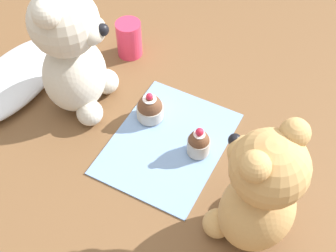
{
  "coord_description": "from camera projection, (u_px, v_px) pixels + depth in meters",
  "views": [
    {
      "loc": [
        -0.49,
        -0.26,
        0.75
      ],
      "look_at": [
        0.0,
        0.0,
        0.06
      ],
      "focal_mm": 50.0,
      "sensor_mm": 36.0,
      "label": 1
    }
  ],
  "objects": [
    {
      "name": "ground_plane",
      "position": [
        168.0,
        144.0,
        0.93
      ],
      "size": [
        4.0,
        4.0,
        0.0
      ],
      "primitive_type": "plane",
      "color": "brown"
    },
    {
      "name": "knitted_placemat",
      "position": [
        168.0,
        143.0,
        0.93
      ],
      "size": [
        0.28,
        0.21,
        0.01
      ],
      "primitive_type": "cube",
      "color": "#7A9ED1",
      "rests_on": "ground_plane"
    },
    {
      "name": "tulle_cloth",
      "position": [
        14.0,
        79.0,
        1.01
      ],
      "size": [
        0.3,
        0.14,
        0.04
      ],
      "primitive_type": "ellipsoid",
      "color": "silver",
      "rests_on": "ground_plane"
    },
    {
      "name": "teddy_bear_cream",
      "position": [
        72.0,
        52.0,
        0.89
      ],
      "size": [
        0.16,
        0.16,
        0.29
      ],
      "rotation": [
        0.0,
        0.0,
        0.2
      ],
      "color": "beige",
      "rests_on": "ground_plane"
    },
    {
      "name": "teddy_bear_tan",
      "position": [
        260.0,
        193.0,
        0.72
      ],
      "size": [
        0.17,
        0.16,
        0.27
      ],
      "rotation": [
        0.0,
        0.0,
        2.78
      ],
      "color": "tan",
      "rests_on": "ground_plane"
    },
    {
      "name": "cupcake_near_cream_bear",
      "position": [
        150.0,
        108.0,
        0.95
      ],
      "size": [
        0.06,
        0.06,
        0.07
      ],
      "color": "#B2ADA3",
      "rests_on": "knitted_placemat"
    },
    {
      "name": "cupcake_near_tan_bear",
      "position": [
        199.0,
        143.0,
        0.89
      ],
      "size": [
        0.04,
        0.04,
        0.07
      ],
      "color": "#B2ADA3",
      "rests_on": "knitted_placemat"
    },
    {
      "name": "juice_glass",
      "position": [
        129.0,
        39.0,
        1.06
      ],
      "size": [
        0.06,
        0.06,
        0.09
      ],
      "primitive_type": "cylinder",
      "color": "#DB3356",
      "rests_on": "ground_plane"
    }
  ]
}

